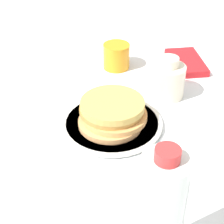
# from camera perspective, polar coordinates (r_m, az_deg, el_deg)

# --- Properties ---
(ground_plane) EXTENTS (4.00, 4.00, 0.00)m
(ground_plane) POSITION_cam_1_polar(r_m,az_deg,el_deg) (0.90, -1.30, -1.74)
(ground_plane) COLOR white
(plate) EXTENTS (0.24, 0.24, 0.01)m
(plate) POSITION_cam_1_polar(r_m,az_deg,el_deg) (0.89, -0.00, -1.74)
(plate) COLOR silver
(plate) RESTS_ON ground_plane
(pancake_stack) EXTENTS (0.16, 0.16, 0.05)m
(pancake_stack) POSITION_cam_1_polar(r_m,az_deg,el_deg) (0.87, 0.07, -0.06)
(pancake_stack) COLOR tan
(pancake_stack) RESTS_ON plate
(juice_glass) EXTENTS (0.08, 0.08, 0.07)m
(juice_glass) POSITION_cam_1_polar(r_m,az_deg,el_deg) (1.11, 0.68, 8.51)
(juice_glass) COLOR orange
(juice_glass) RESTS_ON ground_plane
(cream_jug) EXTENTS (0.09, 0.09, 0.11)m
(cream_jug) POSITION_cam_1_polar(r_m,az_deg,el_deg) (0.98, 8.41, 4.91)
(cream_jug) COLOR beige
(cream_jug) RESTS_ON ground_plane
(water_bottle_near) EXTENTS (0.07, 0.07, 0.24)m
(water_bottle_near) POSITION_cam_1_polar(r_m,az_deg,el_deg) (0.56, 7.39, -15.53)
(water_bottle_near) COLOR silver
(water_bottle_near) RESTS_ON ground_plane
(napkin) EXTENTS (0.18, 0.16, 0.02)m
(napkin) POSITION_cam_1_polar(r_m,az_deg,el_deg) (1.16, 11.21, 7.45)
(napkin) COLOR red
(napkin) RESTS_ON ground_plane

